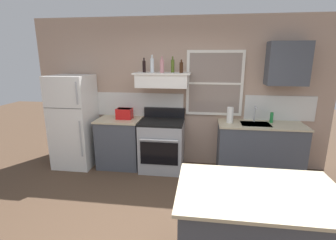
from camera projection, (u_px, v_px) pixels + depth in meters
The scene contains 17 objects.
back_wall at pixel (180, 93), 4.58m from camera, with size 5.40×0.11×2.70m.
refrigerator at pixel (74, 121), 4.59m from camera, with size 0.70×0.72×1.69m.
counter_left_of_stove at pixel (120, 142), 4.64m from camera, with size 0.79×0.63×0.91m.
toaster at pixel (124, 113), 4.51m from camera, with size 0.30×0.20×0.19m.
stove_range at pixel (162, 145), 4.49m from camera, with size 0.76×0.69×1.09m.
range_hood_shelf at pixel (163, 80), 4.30m from camera, with size 0.96×0.52×0.24m.
bottle_balsamic_dark at pixel (144, 66), 4.29m from camera, with size 0.06×0.06×0.25m.
bottle_clear_tall at pixel (152, 65), 4.20m from camera, with size 0.06×0.06×0.30m.
bottle_rose_pink at pixel (162, 66), 4.19m from camera, with size 0.07×0.07×0.27m.
bottle_olive_oil_square at pixel (173, 66), 4.27m from camera, with size 0.06×0.06×0.27m.
bottle_brown_stout at pixel (181, 67), 4.16m from camera, with size 0.06×0.06×0.22m.
counter_right_with_sink at pixel (259, 149), 4.30m from camera, with size 1.43×0.63×0.91m.
sink_faucet at pixel (255, 112), 4.25m from camera, with size 0.03×0.17×0.28m.
paper_towel_roll at pixel (230, 115), 4.23m from camera, with size 0.11×0.11×0.27m, color white.
dish_soap_bottle at pixel (272, 118), 4.24m from camera, with size 0.06×0.06×0.18m, color #268C3F.
kitchen_island at pixel (255, 235), 2.22m from camera, with size 1.40×0.90×0.91m.
upper_cabinet_right at pixel (288, 64), 4.03m from camera, with size 0.64×0.32×0.70m.
Camera 1 is at (0.44, -2.32, 2.01)m, focal length 26.51 mm.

